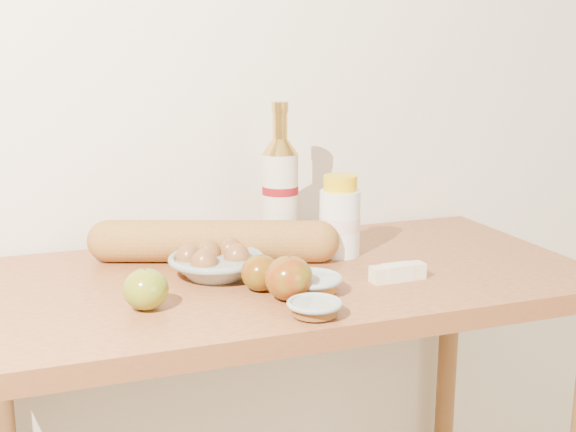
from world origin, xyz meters
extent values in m
cube|color=silver|center=(0.00, 1.51, 1.30)|extent=(3.50, 0.02, 2.60)
cube|color=#AA6536|center=(0.00, 1.18, 0.88)|extent=(1.20, 0.60, 0.04)
cylinder|color=brown|center=(0.55, 1.43, 0.43)|extent=(0.05, 0.05, 0.86)
cylinder|color=beige|center=(0.05, 1.34, 1.00)|extent=(0.08, 0.08, 0.21)
cylinder|color=maroon|center=(0.05, 1.34, 1.03)|extent=(0.08, 0.08, 0.02)
cone|color=gold|center=(0.05, 1.34, 1.13)|extent=(0.08, 0.08, 0.03)
cylinder|color=gold|center=(0.05, 1.34, 1.17)|extent=(0.03, 0.03, 0.06)
cylinder|color=gold|center=(0.05, 1.34, 1.21)|extent=(0.04, 0.04, 0.02)
cylinder|color=white|center=(0.15, 1.25, 0.97)|extent=(0.11, 0.11, 0.14)
cylinder|color=beige|center=(0.15, 1.25, 0.97)|extent=(0.11, 0.11, 0.03)
cylinder|color=yellow|center=(0.15, 1.25, 1.06)|extent=(0.09, 0.09, 0.03)
torus|color=gray|center=(-0.13, 1.20, 0.94)|extent=(0.22, 0.22, 0.01)
ellipsoid|color=brown|center=(-0.16, 1.17, 0.93)|extent=(0.06, 0.06, 0.06)
ellipsoid|color=brown|center=(-0.09, 1.19, 0.93)|extent=(0.06, 0.06, 0.06)
ellipsoid|color=brown|center=(-0.14, 1.23, 0.93)|extent=(0.06, 0.06, 0.06)
ellipsoid|color=brown|center=(-0.18, 1.21, 0.93)|extent=(0.06, 0.06, 0.06)
ellipsoid|color=brown|center=(-0.09, 1.23, 0.93)|extent=(0.06, 0.06, 0.06)
cylinder|color=#B47C37|center=(-0.11, 1.30, 0.94)|extent=(0.44, 0.23, 0.09)
sphere|color=#B47C37|center=(-0.31, 1.37, 0.94)|extent=(0.11, 0.11, 0.09)
sphere|color=#B47C37|center=(0.09, 1.22, 0.94)|extent=(0.11, 0.11, 0.09)
ellipsoid|color=olive|center=(-0.28, 1.06, 0.94)|extent=(0.10, 0.10, 0.07)
cylinder|color=#492C18|center=(-0.28, 1.06, 0.97)|extent=(0.01, 0.01, 0.01)
ellipsoid|color=#98080B|center=(-0.04, 1.03, 0.94)|extent=(0.10, 0.10, 0.08)
cylinder|color=#53351B|center=(-0.04, 1.03, 0.97)|extent=(0.01, 0.01, 0.01)
ellipsoid|color=#931408|center=(-0.07, 1.09, 0.93)|extent=(0.09, 0.09, 0.07)
cylinder|color=#50391A|center=(-0.07, 1.09, 0.96)|extent=(0.01, 0.01, 0.01)
torus|color=#929F9A|center=(-0.03, 0.94, 0.92)|extent=(0.12, 0.12, 0.01)
cylinder|color=brown|center=(-0.03, 0.94, 0.91)|extent=(0.10, 0.10, 0.02)
torus|color=#929F9A|center=(0.01, 1.05, 0.93)|extent=(0.14, 0.14, 0.01)
cylinder|color=brown|center=(0.01, 1.05, 0.92)|extent=(0.12, 0.12, 0.02)
cube|color=beige|center=(0.19, 1.06, 0.92)|extent=(0.11, 0.03, 0.03)
cube|color=beige|center=(0.19, 1.06, 0.92)|extent=(0.06, 0.03, 0.03)
camera|label=1|loc=(-0.45, -0.10, 1.33)|focal=45.00mm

